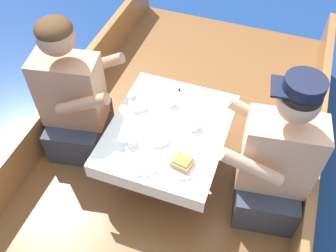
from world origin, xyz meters
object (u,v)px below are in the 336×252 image
person_starboard (275,163)px  coffee_cup_port (194,125)px  person_port (73,100)px  coffee_cup_center (131,140)px  coffee_cup_starboard (172,100)px  sandwich (182,162)px

person_starboard → coffee_cup_port: person_starboard is taller
person_port → coffee_cup_center: bearing=-32.1°
person_starboard → coffee_cup_center: size_ratio=10.95×
person_port → coffee_cup_port: size_ratio=9.87×
coffee_cup_port → person_starboard: bearing=-11.9°
person_port → coffee_cup_starboard: person_port is taller
sandwich → coffee_cup_starboard: coffee_cup_starboard is taller
coffee_cup_starboard → person_starboard: bearing=-19.7°
sandwich → person_starboard: bearing=20.5°
coffee_cup_port → coffee_cup_center: (-0.31, -0.24, 0.00)m
person_starboard → sandwich: bearing=12.3°
sandwich → coffee_cup_center: 0.33m
sandwich → coffee_cup_starboard: (-0.21, 0.43, 0.00)m
person_starboard → sandwich: (-0.48, -0.18, 0.02)m
coffee_cup_starboard → coffee_cup_center: (-0.11, -0.38, -0.00)m
person_port → coffee_cup_port: (0.80, 0.05, 0.02)m
person_port → sandwich: (0.81, -0.24, 0.02)m
coffee_cup_port → person_port: bearing=-176.8°
person_starboard → coffee_cup_center: (-0.81, -0.13, 0.02)m
coffee_cup_center → coffee_cup_port: bearing=38.0°
person_starboard → coffee_cup_starboard: 0.74m
coffee_cup_port → coffee_cup_center: 0.39m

